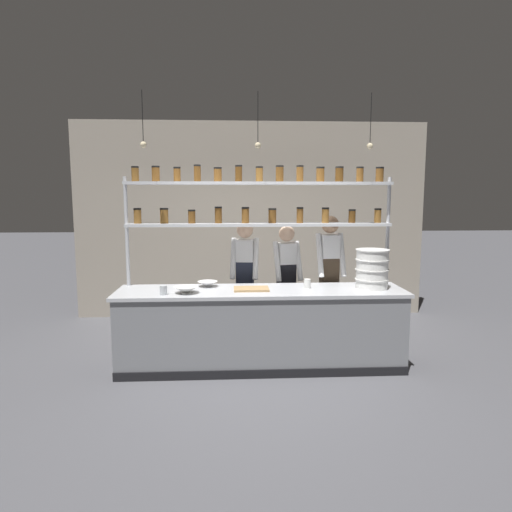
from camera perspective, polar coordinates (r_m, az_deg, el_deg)
ground_plane at (r=5.53m, az=0.62°, el=-13.58°), size 40.00×40.00×0.00m
back_wall at (r=7.53m, az=-0.56°, el=4.48°), size 5.72×0.12×3.17m
prep_counter at (r=5.38m, az=0.63°, el=-9.02°), size 3.32×0.76×0.92m
spice_shelf_unit at (r=5.49m, az=0.42°, el=6.31°), size 3.20×0.28×2.36m
chef_left at (r=5.93m, az=-1.38°, el=-2.51°), size 0.39×0.31×1.66m
chef_center at (r=5.99m, az=3.83°, el=-2.79°), size 0.40×0.32×1.61m
chef_right at (r=5.93m, az=9.15°, el=-2.07°), size 0.38×0.31×1.74m
container_stack at (r=5.47m, az=14.29°, el=-1.57°), size 0.39×0.39×0.46m
cutting_board at (r=5.25m, az=-0.60°, el=-4.14°), size 0.40×0.26×0.02m
prep_bowl_near_left at (r=5.13m, az=-8.74°, el=-4.22°), size 0.27×0.27×0.08m
prep_bowl_center_front at (r=5.46m, az=-6.07°, el=-3.51°), size 0.24×0.24×0.07m
serving_cup_front at (r=5.37m, az=6.42°, el=-3.45°), size 0.08×0.08×0.11m
serving_cup_by_board at (r=5.09m, az=-11.50°, el=-4.21°), size 0.08×0.08×0.10m
pendant_light_row at (r=5.19m, az=0.26°, el=13.97°), size 2.58×0.07×0.61m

